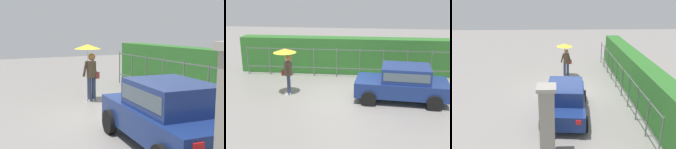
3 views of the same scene
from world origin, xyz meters
The scene contains 5 objects.
ground_plane centered at (0.00, 0.00, 0.00)m, with size 40.00×40.00×0.00m, color gray.
car centered at (2.50, -0.16, 0.80)m, with size 3.84×2.10×1.48m.
pedestrian centered at (-2.39, 0.04, 1.47)m, with size 0.96×0.96×2.04m.
fence_section centered at (0.04, 2.77, 0.82)m, with size 10.70×0.05×1.50m.
hedge_row centered at (0.04, 3.60, 0.95)m, with size 11.65×0.90×1.90m, color #2D6B28.
Camera 2 is at (1.05, -11.70, 4.65)m, focal length 47.12 mm.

